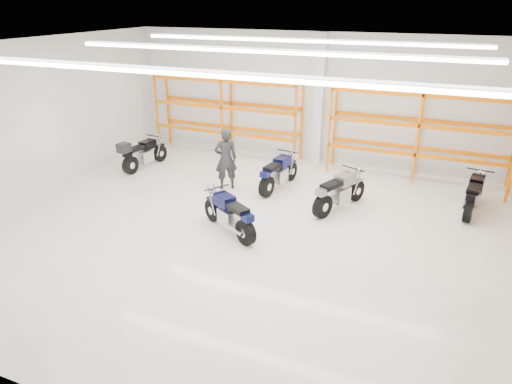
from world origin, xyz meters
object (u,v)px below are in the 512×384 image
at_px(motorcycle_back_d, 473,196).
at_px(structural_column, 319,101).
at_px(motorcycle_main, 230,216).
at_px(motorcycle_back_b, 278,174).
at_px(motorcycle_back_c, 338,193).
at_px(standing_man, 226,159).
at_px(motorcycle_back_a, 141,154).

relative_size(motorcycle_back_d, structural_column, 0.49).
bearing_deg(motorcycle_main, motorcycle_back_b, 88.18).
distance_m(motorcycle_main, motorcycle_back_d, 6.74).
bearing_deg(motorcycle_back_c, structural_column, 114.01).
height_order(motorcycle_back_d, standing_man, standing_man).
relative_size(motorcycle_main, standing_man, 1.01).
distance_m(motorcycle_back_a, standing_man, 3.53).
distance_m(motorcycle_back_d, structural_column, 5.95).
xyz_separation_m(motorcycle_main, motorcycle_back_a, (-4.88, 3.12, 0.04)).
relative_size(motorcycle_back_a, motorcycle_back_c, 1.04).
height_order(motorcycle_main, structural_column, structural_column).
relative_size(motorcycle_back_a, standing_man, 1.15).
bearing_deg(motorcycle_back_c, motorcycle_back_d, 19.94).
xyz_separation_m(motorcycle_back_c, standing_man, (-3.58, 0.25, 0.44)).
bearing_deg(structural_column, motorcycle_back_b, -98.09).
bearing_deg(standing_man, motorcycle_back_c, 139.23).
relative_size(motorcycle_back_b, structural_column, 0.49).
bearing_deg(structural_column, motorcycle_back_d, -25.59).
relative_size(motorcycle_main, motorcycle_back_c, 0.91).
height_order(motorcycle_back_b, structural_column, structural_column).
distance_m(motorcycle_back_a, motorcycle_back_b, 4.98).
xyz_separation_m(motorcycle_back_a, standing_man, (3.47, -0.45, 0.42)).
relative_size(motorcycle_back_b, motorcycle_back_d, 1.01).
relative_size(motorcycle_back_c, structural_column, 0.47).
relative_size(motorcycle_back_d, standing_man, 1.14).
relative_size(motorcycle_back_b, motorcycle_back_c, 1.04).
bearing_deg(structural_column, motorcycle_main, -94.84).
xyz_separation_m(motorcycle_back_b, motorcycle_back_d, (5.55, 0.48, -0.01)).
height_order(motorcycle_back_b, motorcycle_back_c, motorcycle_back_c).
bearing_deg(motorcycle_back_c, motorcycle_back_b, 159.34).
xyz_separation_m(motorcycle_back_b, motorcycle_back_c, (2.07, -0.78, 0.01)).
bearing_deg(standing_man, motorcycle_back_b, 162.56).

